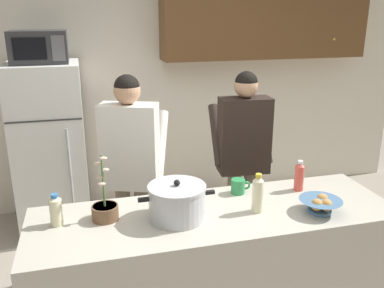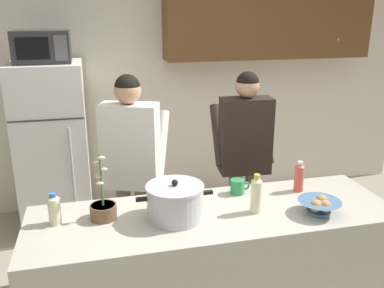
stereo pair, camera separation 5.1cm
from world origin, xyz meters
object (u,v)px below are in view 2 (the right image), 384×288
(person_by_sink, at_px, (245,146))
(potted_orchid, at_px, (103,208))
(bread_bowl, at_px, (319,206))
(microwave, at_px, (42,47))
(bottle_mid_counter, at_px, (256,194))
(bottle_far_corner, at_px, (299,177))
(person_near_pot, at_px, (131,157))
(refrigerator, at_px, (53,148))
(coffee_mug, at_px, (238,187))
(cooking_pot, at_px, (175,202))
(bottle_near_edge, at_px, (54,209))

(person_by_sink, bearing_deg, potted_orchid, -144.46)
(bread_bowl, relative_size, potted_orchid, 0.65)
(microwave, distance_m, bottle_mid_counter, 2.39)
(bread_bowl, height_order, bottle_far_corner, bottle_far_corner)
(person_near_pot, relative_size, bottle_mid_counter, 6.85)
(bread_bowl, bearing_deg, potted_orchid, 168.97)
(bread_bowl, xyz_separation_m, bottle_far_corner, (0.03, 0.32, 0.05))
(refrigerator, xyz_separation_m, bottle_far_corner, (1.67, -1.69, 0.22))
(person_near_pot, relative_size, person_by_sink, 1.02)
(bottle_far_corner, xyz_separation_m, potted_orchid, (-1.26, -0.08, -0.04))
(coffee_mug, bearing_deg, bottle_mid_counter, -87.21)
(refrigerator, relative_size, person_near_pot, 0.99)
(refrigerator, xyz_separation_m, microwave, (0.00, -0.02, 0.94))
(coffee_mug, relative_size, bottle_mid_counter, 0.55)
(cooking_pot, relative_size, bottle_far_corner, 2.14)
(person_near_pot, height_order, cooking_pot, person_near_pot)
(person_by_sink, height_order, bottle_far_corner, person_by_sink)
(bottle_mid_counter, height_order, bottle_far_corner, bottle_mid_counter)
(refrigerator, distance_m, bottle_mid_counter, 2.31)
(refrigerator, xyz_separation_m, potted_orchid, (0.41, -1.77, 0.18))
(coffee_mug, bearing_deg, bottle_near_edge, -172.92)
(microwave, distance_m, bread_bowl, 2.69)
(potted_orchid, bearing_deg, cooking_pot, -12.72)
(bottle_mid_counter, bearing_deg, bread_bowl, -16.76)
(bottle_near_edge, distance_m, potted_orchid, 0.26)
(bottle_mid_counter, relative_size, potted_orchid, 0.62)
(refrigerator, distance_m, bread_bowl, 2.60)
(person_by_sink, relative_size, bottle_far_corner, 7.82)
(person_by_sink, relative_size, cooking_pot, 3.65)
(bottle_far_corner, relative_size, potted_orchid, 0.53)
(person_near_pot, xyz_separation_m, bottle_far_corner, (1.03, -0.64, 0.00))
(refrigerator, xyz_separation_m, bottle_near_edge, (0.15, -1.77, 0.21))
(person_by_sink, xyz_separation_m, bottle_mid_counter, (-0.29, -0.96, 0.04))
(person_near_pot, distance_m, potted_orchid, 0.77)
(refrigerator, xyz_separation_m, bottle_mid_counter, (1.28, -1.90, 0.23))
(bottle_far_corner, bearing_deg, person_near_pot, 147.85)
(person_near_pot, bearing_deg, bottle_mid_counter, -53.47)
(bottle_near_edge, bearing_deg, bottle_far_corner, 3.12)
(person_by_sink, height_order, bottle_mid_counter, person_by_sink)
(bottle_near_edge, relative_size, potted_orchid, 0.48)
(person_near_pot, distance_m, person_by_sink, 0.94)
(cooking_pot, height_order, bread_bowl, cooking_pot)
(person_by_sink, height_order, potted_orchid, person_by_sink)
(cooking_pot, bearing_deg, person_by_sink, 50.25)
(bread_bowl, bearing_deg, bottle_near_edge, 170.82)
(refrigerator, relative_size, microwave, 3.35)
(microwave, height_order, bread_bowl, microwave)
(person_near_pot, relative_size, coffee_mug, 12.46)
(bottle_far_corner, bearing_deg, bottle_near_edge, -176.88)
(microwave, xyz_separation_m, bottle_far_corner, (1.67, -1.67, -0.73))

